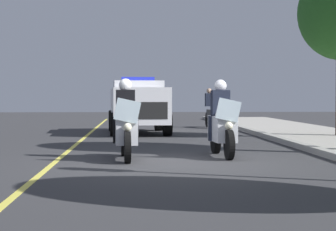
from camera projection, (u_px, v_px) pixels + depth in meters
The scene contains 6 objects.
ground_plane at pixel (173, 163), 12.13m from camera, with size 80.00×80.00×0.00m, color #333335.
lane_stripe_center at pixel (54, 163), 11.99m from camera, with size 48.00×0.12×0.01m, color #E0D14C.
police_motorcycle_lead_left at pixel (126, 127), 12.74m from camera, with size 2.14×0.60×1.72m.
police_motorcycle_lead_right at pixel (222, 125), 13.38m from camera, with size 2.14×0.60×1.72m.
police_suv at pixel (138, 104), 21.90m from camera, with size 5.00×2.30×2.05m.
cyclist_background at pixel (209, 108), 25.81m from camera, with size 1.76×0.33×1.69m.
Camera 1 is at (12.07, -0.79, 1.33)m, focal length 64.35 mm.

